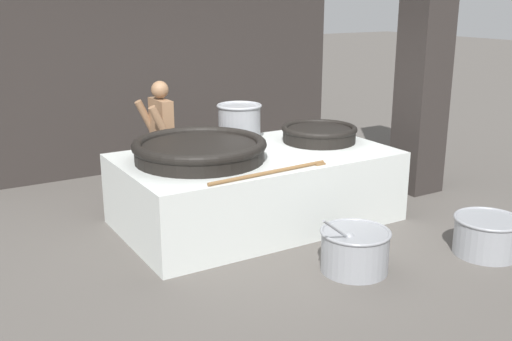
# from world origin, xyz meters

# --- Properties ---
(ground_plane) EXTENTS (60.00, 60.00, 0.00)m
(ground_plane) POSITION_xyz_m (0.00, 0.00, 0.00)
(ground_plane) COLOR #56514C
(back_wall) EXTENTS (6.33, 0.24, 4.15)m
(back_wall) POSITION_xyz_m (0.00, 3.04, 2.07)
(back_wall) COLOR #2D2826
(back_wall) RESTS_ON ground_plane
(support_pillar) EXTENTS (0.54, 0.54, 4.15)m
(support_pillar) POSITION_xyz_m (2.59, -0.09, 2.07)
(support_pillar) COLOR #2D2826
(support_pillar) RESTS_ON ground_plane
(hearth_platform) EXTENTS (3.22, 1.84, 0.86)m
(hearth_platform) POSITION_xyz_m (0.00, 0.00, 0.43)
(hearth_platform) COLOR silver
(hearth_platform) RESTS_ON ground_plane
(giant_wok_near) EXTENTS (1.53, 1.53, 0.25)m
(giant_wok_near) POSITION_xyz_m (-0.71, 0.06, 0.99)
(giant_wok_near) COLOR black
(giant_wok_near) RESTS_ON hearth_platform
(giant_wok_far) EXTENTS (0.97, 0.97, 0.21)m
(giant_wok_far) POSITION_xyz_m (1.00, 0.09, 0.97)
(giant_wok_far) COLOR black
(giant_wok_far) RESTS_ON hearth_platform
(stock_pot) EXTENTS (0.57, 0.57, 0.48)m
(stock_pot) POSITION_xyz_m (0.13, 0.62, 1.11)
(stock_pot) COLOR gray
(stock_pot) RESTS_ON hearth_platform
(stirring_paddle) EXTENTS (1.48, 0.16, 0.04)m
(stirring_paddle) POSITION_xyz_m (-0.27, -0.82, 0.88)
(stirring_paddle) COLOR brown
(stirring_paddle) RESTS_ON hearth_platform
(cook) EXTENTS (0.37, 0.58, 1.62)m
(cook) POSITION_xyz_m (-0.68, 1.27, 0.88)
(cook) COLOR #8C6647
(cook) RESTS_ON ground_plane
(prep_bowl_vegetables) EXTENTS (0.90, 0.71, 0.70)m
(prep_bowl_vegetables) POSITION_xyz_m (0.13, -1.70, 0.24)
(prep_bowl_vegetables) COLOR gray
(prep_bowl_vegetables) RESTS_ON ground_plane
(prep_bowl_meat) EXTENTS (0.72, 0.72, 0.41)m
(prep_bowl_meat) POSITION_xyz_m (1.61, -2.11, 0.22)
(prep_bowl_meat) COLOR gray
(prep_bowl_meat) RESTS_ON ground_plane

